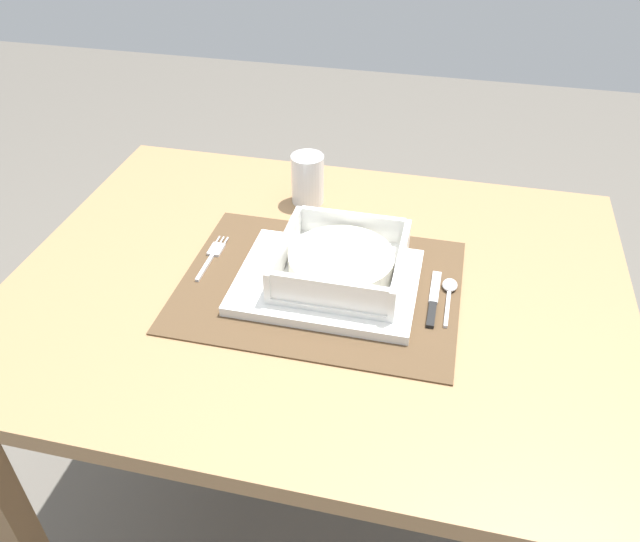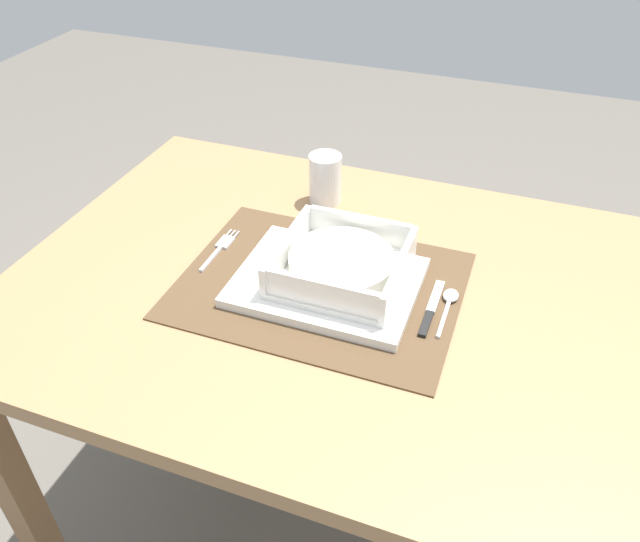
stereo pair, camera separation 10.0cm
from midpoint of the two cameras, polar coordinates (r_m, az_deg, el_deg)
name	(u,v)px [view 1 (the left image)]	position (r m, az deg, el deg)	size (l,w,h in m)	color
ground_plane	(318,528)	(1.60, -2.06, -22.29)	(6.00, 6.00, 0.00)	#59544C
dining_table	(318,327)	(1.10, -2.80, -5.15)	(1.00, 0.77, 0.75)	#936D47
placemat	(320,285)	(1.02, -2.81, -1.38)	(0.45, 0.34, 0.00)	#4C3823
serving_plate	(327,282)	(1.01, -2.17, -1.07)	(0.29, 0.22, 0.02)	white
porridge_bowl	(342,262)	(1.00, -0.89, 0.70)	(0.20, 0.20, 0.06)	white
fork	(213,254)	(1.10, -12.24, 1.39)	(0.02, 0.13, 0.00)	silver
spoon	(449,290)	(1.01, 8.88, -1.82)	(0.02, 0.11, 0.01)	silver
butter_knife	(433,302)	(0.98, 7.37, -2.90)	(0.01, 0.14, 0.01)	black
drinking_glass	(308,182)	(1.21, -3.51, 8.00)	(0.06, 0.06, 0.10)	white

